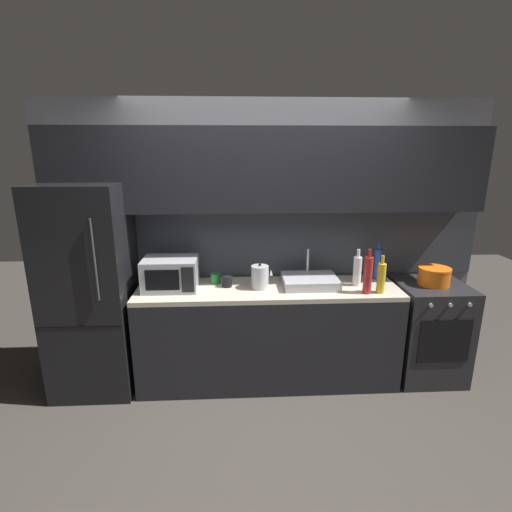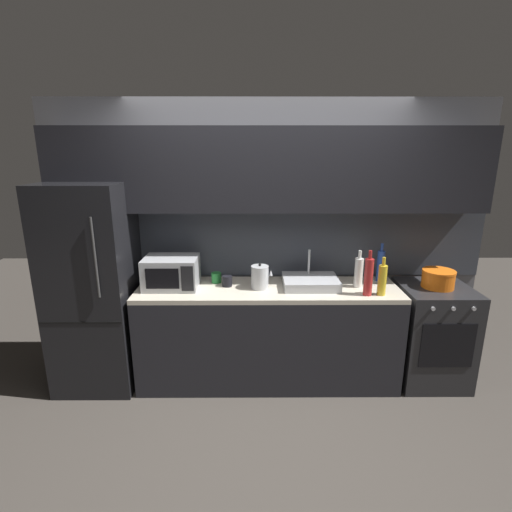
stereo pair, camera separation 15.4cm
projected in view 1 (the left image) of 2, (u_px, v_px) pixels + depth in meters
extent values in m
plane|color=#3D3833|center=(278.00, 449.00, 2.80)|extent=(10.00, 10.00, 0.00)
cube|color=slate|center=(265.00, 238.00, 3.71)|extent=(4.03, 0.10, 2.50)
cube|color=#3D424C|center=(265.00, 245.00, 3.67)|extent=(4.03, 0.01, 0.60)
cube|color=black|center=(267.00, 170.00, 3.32)|extent=(3.70, 0.34, 0.70)
cube|color=black|center=(268.00, 336.00, 3.55)|extent=(2.29, 0.60, 0.86)
cube|color=beige|center=(268.00, 289.00, 3.42)|extent=(2.29, 0.60, 0.04)
cube|color=black|center=(91.00, 290.00, 3.34)|extent=(0.68, 0.66, 1.81)
cube|color=black|center=(79.00, 326.00, 3.07)|extent=(0.67, 0.00, 0.01)
cylinder|color=#333333|center=(94.00, 260.00, 2.92)|extent=(0.02, 0.02, 0.63)
cube|color=#232326|center=(427.00, 330.00, 3.62)|extent=(0.60, 0.60, 0.90)
cube|color=black|center=(445.00, 341.00, 3.31)|extent=(0.45, 0.01, 0.40)
cylinder|color=#B2B2B7|center=(431.00, 306.00, 3.21)|extent=(0.03, 0.02, 0.03)
cylinder|color=#B2B2B7|center=(451.00, 305.00, 3.21)|extent=(0.03, 0.02, 0.03)
cylinder|color=#B2B2B7|center=(470.00, 305.00, 3.22)|extent=(0.03, 0.02, 0.03)
cube|color=#A8AAAF|center=(171.00, 274.00, 3.36)|extent=(0.46, 0.34, 0.27)
cube|color=black|center=(162.00, 280.00, 3.19)|extent=(0.28, 0.01, 0.18)
cube|color=black|center=(188.00, 280.00, 3.20)|extent=(0.10, 0.01, 0.22)
cube|color=#ADAFB5|center=(310.00, 281.00, 3.46)|extent=(0.48, 0.38, 0.08)
cylinder|color=silver|center=(308.00, 261.00, 3.54)|extent=(0.02, 0.02, 0.22)
cylinder|color=#B7BABF|center=(260.00, 277.00, 3.38)|extent=(0.15, 0.15, 0.20)
sphere|color=black|center=(260.00, 265.00, 3.34)|extent=(0.02, 0.02, 0.02)
cone|color=#B7BABF|center=(271.00, 272.00, 3.37)|extent=(0.03, 0.03, 0.05)
cylinder|color=#234299|center=(378.00, 264.00, 3.60)|extent=(0.07, 0.07, 0.28)
cylinder|color=#234299|center=(379.00, 246.00, 3.55)|extent=(0.03, 0.03, 0.07)
cylinder|color=#A82323|center=(368.00, 275.00, 3.24)|extent=(0.07, 0.07, 0.31)
cylinder|color=#A82323|center=(370.00, 253.00, 3.19)|extent=(0.03, 0.03, 0.07)
cylinder|color=silver|center=(357.00, 271.00, 3.44)|extent=(0.07, 0.07, 0.26)
cylinder|color=silver|center=(358.00, 253.00, 3.40)|extent=(0.03, 0.03, 0.07)
cylinder|color=gold|center=(381.00, 278.00, 3.26)|extent=(0.07, 0.07, 0.25)
cylinder|color=gold|center=(383.00, 260.00, 3.22)|extent=(0.03, 0.03, 0.07)
cylinder|color=black|center=(227.00, 281.00, 3.43)|extent=(0.09, 0.09, 0.09)
cylinder|color=#1E6B2D|center=(216.00, 278.00, 3.51)|extent=(0.09, 0.09, 0.09)
cylinder|color=orange|center=(434.00, 277.00, 3.48)|extent=(0.27, 0.27, 0.14)
cylinder|color=orange|center=(435.00, 269.00, 3.46)|extent=(0.28, 0.28, 0.02)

